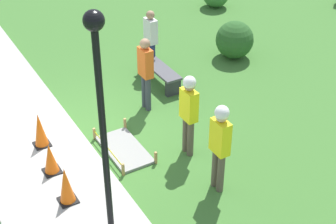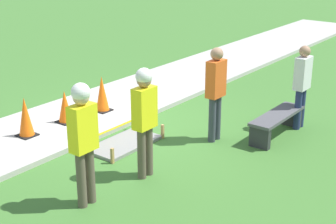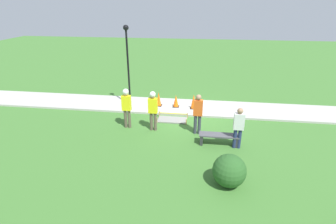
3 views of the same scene
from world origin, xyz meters
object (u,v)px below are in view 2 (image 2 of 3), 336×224
traffic_cone_sidewalk_edge (25,117)px  bystander_in_orange_shirt (216,88)px  worker_supervisor (145,113)px  traffic_cone_far_patch (65,107)px  traffic_cone_near_patch (102,94)px  park_bench (277,121)px  worker_assistant (83,133)px  bystander_in_gray_shirt (302,82)px

traffic_cone_sidewalk_edge → bystander_in_orange_shirt: bystander_in_orange_shirt is taller
worker_supervisor → bystander_in_orange_shirt: size_ratio=1.01×
traffic_cone_far_patch → bystander_in_orange_shirt: 3.15m
traffic_cone_near_patch → bystander_in_orange_shirt: (-0.29, 2.70, 0.56)m
traffic_cone_near_patch → traffic_cone_sidewalk_edge: traffic_cone_near_patch is taller
park_bench → worker_supervisor: (2.90, -0.95, 0.79)m
traffic_cone_near_patch → worker_assistant: (2.93, 2.52, 0.65)m
traffic_cone_near_patch → bystander_in_gray_shirt: bearing=117.1°
traffic_cone_near_patch → bystander_in_gray_shirt: 4.21m
park_bench → worker_supervisor: 3.15m
park_bench → bystander_in_gray_shirt: 0.97m
traffic_cone_near_patch → park_bench: 3.77m
traffic_cone_near_patch → worker_supervisor: 3.19m
traffic_cone_near_patch → bystander_in_orange_shirt: size_ratio=0.43×
traffic_cone_far_patch → bystander_in_orange_shirt: bearing=114.0°
park_bench → worker_supervisor: size_ratio=0.87×
bystander_in_gray_shirt → worker_supervisor: bearing=-16.9°
park_bench → traffic_cone_sidewalk_edge: bearing=-50.0°
worker_assistant → park_bench: bearing=165.7°
traffic_cone_sidewalk_edge → worker_assistant: worker_assistant is taller
traffic_cone_near_patch → park_bench: bearing=108.6°
traffic_cone_far_patch → worker_supervisor: worker_supervisor is taller
bystander_in_gray_shirt → traffic_cone_sidewalk_edge: bearing=-45.4°
traffic_cone_far_patch → worker_supervisor: size_ratio=0.36×
park_bench → bystander_in_gray_shirt: size_ratio=0.93×
traffic_cone_sidewalk_edge → bystander_in_gray_shirt: size_ratio=0.45×
worker_assistant → bystander_in_orange_shirt: worker_assistant is taller
traffic_cone_near_patch → traffic_cone_far_patch: 0.97m
bystander_in_gray_shirt → worker_assistant: bearing=-14.0°
traffic_cone_sidewalk_edge → worker_assistant: bearing=69.4°
traffic_cone_sidewalk_edge → worker_assistant: 2.93m
traffic_cone_near_patch → worker_supervisor: worker_supervisor is taller
traffic_cone_far_patch → bystander_in_orange_shirt: bystander_in_orange_shirt is taller
traffic_cone_sidewalk_edge → worker_supervisor: bearing=94.7°
park_bench → worker_assistant: 4.34m
worker_supervisor → bystander_in_orange_shirt: bearing=177.8°
traffic_cone_far_patch → bystander_in_orange_shirt: size_ratio=0.37×
park_bench → bystander_in_orange_shirt: 1.45m
traffic_cone_sidewalk_edge → bystander_in_gray_shirt: bystander_in_gray_shirt is taller
bystander_in_gray_shirt → park_bench: bearing=-12.1°
bystander_in_orange_shirt → traffic_cone_far_patch: bearing=-66.0°
bystander_in_orange_shirt → bystander_in_gray_shirt: bearing=147.7°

